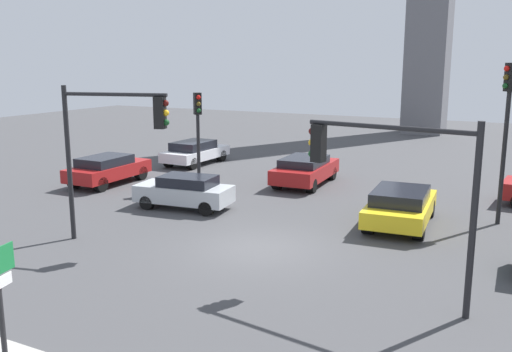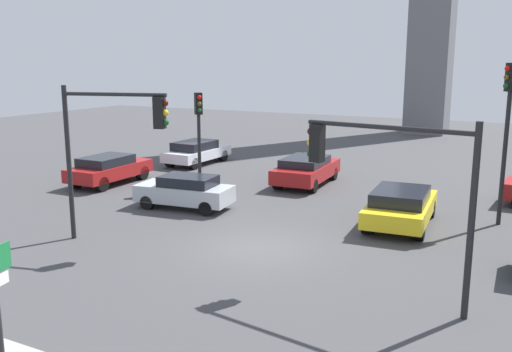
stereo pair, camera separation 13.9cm
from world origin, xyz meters
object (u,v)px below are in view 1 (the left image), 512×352
(direction_sign, at_px, (0,295))
(traffic_light_0, at_px, (198,122))
(car_0, at_px, (185,191))
(car_6, at_px, (195,152))
(car_3, at_px, (108,169))
(traffic_light_3, at_px, (113,132))
(car_1, at_px, (401,206))
(traffic_light_2, at_px, (387,169))
(car_5, at_px, (305,169))
(traffic_light_1, at_px, (507,115))

(direction_sign, height_order, traffic_light_0, traffic_light_0)
(car_0, xyz_separation_m, car_6, (-5.15, 8.59, 0.01))
(traffic_light_0, bearing_deg, car_3, -123.34)
(traffic_light_3, height_order, car_1, traffic_light_3)
(direction_sign, xyz_separation_m, traffic_light_0, (-5.69, 15.37, 1.39))
(traffic_light_0, bearing_deg, car_6, 166.99)
(traffic_light_0, relative_size, car_3, 1.02)
(traffic_light_2, xyz_separation_m, car_5, (-6.77, 11.38, -2.60))
(traffic_light_2, height_order, car_5, traffic_light_2)
(traffic_light_2, relative_size, car_6, 1.02)
(car_5, distance_m, car_6, 8.09)
(traffic_light_1, distance_m, traffic_light_2, 8.69)
(direction_sign, height_order, car_5, direction_sign)
(traffic_light_0, xyz_separation_m, car_0, (1.46, -3.32, -2.45))
(car_6, bearing_deg, car_1, -115.81)
(car_3, height_order, car_5, car_3)
(car_5, relative_size, car_6, 1.04)
(car_3, bearing_deg, car_6, -8.19)
(traffic_light_0, xyz_separation_m, car_5, (4.11, 3.14, -2.43))
(car_1, bearing_deg, car_3, 84.03)
(direction_sign, height_order, traffic_light_2, traffic_light_2)
(traffic_light_2, height_order, traffic_light_3, traffic_light_3)
(car_1, bearing_deg, car_0, 97.06)
(traffic_light_1, height_order, traffic_light_3, traffic_light_1)
(direction_sign, relative_size, car_3, 0.60)
(car_0, bearing_deg, traffic_light_3, 89.19)
(car_0, relative_size, car_3, 0.92)
(direction_sign, bearing_deg, traffic_light_2, 41.99)
(traffic_light_3, distance_m, car_3, 9.77)
(direction_sign, xyz_separation_m, traffic_light_2, (5.19, 7.13, 1.56))
(direction_sign, height_order, traffic_light_1, traffic_light_1)
(car_0, relative_size, car_1, 0.87)
(car_1, distance_m, car_5, 7.48)
(car_6, bearing_deg, car_0, -147.69)
(traffic_light_2, bearing_deg, car_5, -50.51)
(traffic_light_2, bearing_deg, traffic_light_1, -95.65)
(traffic_light_0, height_order, traffic_light_1, traffic_light_1)
(traffic_light_0, height_order, car_3, traffic_light_0)
(direction_sign, bearing_deg, car_5, 82.91)
(traffic_light_0, bearing_deg, traffic_light_2, 4.83)
(car_1, xyz_separation_m, car_3, (-14.38, 0.48, 0.02))
(direction_sign, xyz_separation_m, traffic_light_3, (-3.78, 7.44, 1.90))
(traffic_light_3, bearing_deg, car_5, 64.41)
(direction_sign, relative_size, traffic_light_1, 0.45)
(traffic_light_1, bearing_deg, car_1, -13.12)
(traffic_light_1, xyz_separation_m, car_0, (-11.57, -3.46, -3.32))
(traffic_light_1, relative_size, car_1, 1.25)
(car_0, height_order, car_6, car_6)
(traffic_light_0, height_order, traffic_light_3, traffic_light_3)
(traffic_light_0, relative_size, car_1, 0.96)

